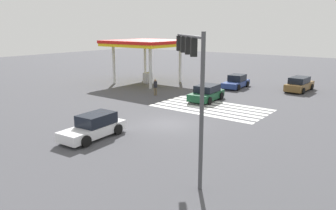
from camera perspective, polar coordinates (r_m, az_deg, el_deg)
name	(u,v)px	position (r m, az deg, el deg)	size (l,w,h in m)	color
ground_plane	(168,124)	(24.21, 0.00, -3.32)	(129.97, 129.97, 0.00)	#47474C
crosswalk_markings	(210,108)	(29.30, 7.41, -0.46)	(10.08, 5.35, 0.01)	silver
traffic_signal_mast	(191,67)	(15.51, 4.11, 6.61)	(4.28, 4.28, 6.80)	#47474C
car_0	(207,93)	(31.97, 6.73, 2.07)	(2.46, 4.48, 1.53)	#144728
car_1	(236,82)	(39.48, 11.79, 3.97)	(2.26, 4.70, 1.52)	navy
car_2	(299,84)	(39.35, 21.90, 3.36)	(2.23, 4.90, 1.59)	brown
car_3	(94,127)	(21.67, -12.76, -3.70)	(2.20, 4.64, 1.53)	silver
gas_station_canopy	(147,45)	(41.71, -3.65, 10.47)	(8.71, 8.71, 5.39)	yellow
pedestrian	(155,86)	(34.15, -2.22, 3.25)	(0.41, 0.41, 1.70)	brown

